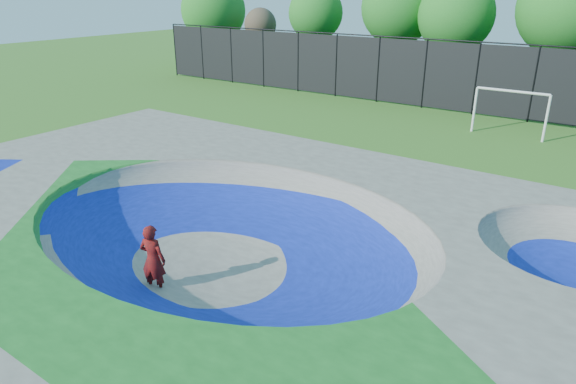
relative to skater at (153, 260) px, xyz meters
name	(u,v)px	position (x,y,z in m)	size (l,w,h in m)	color
ground	(228,268)	(0.65, 1.86, -0.89)	(120.00, 120.00, 0.00)	#2F631B
skate_deck	(227,242)	(0.65, 1.86, -0.14)	(22.00, 14.00, 1.50)	gray
skater	(153,260)	(0.00, 0.00, 0.00)	(0.65, 0.43, 1.78)	#AD120D
skateboard	(157,291)	(0.00, 0.00, -0.86)	(0.78, 0.22, 0.05)	black
soccer_goal	(511,104)	(3.42, 19.19, 0.69)	(3.43, 0.12, 2.27)	silver
fence	(476,77)	(0.65, 22.86, 1.21)	(48.09, 0.09, 4.04)	black
treeline	(550,16)	(2.99, 28.05, 4.28)	(53.67, 6.83, 8.52)	#463023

